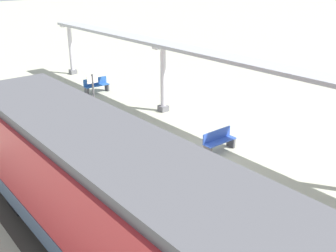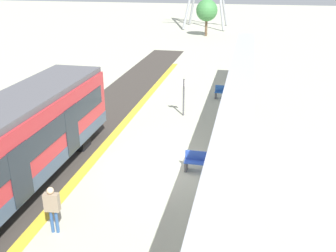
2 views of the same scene
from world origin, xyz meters
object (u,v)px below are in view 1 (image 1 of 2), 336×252
Objects in this scene: platform_info_sign at (93,92)px; train_near_carriage at (104,197)px; bench_near_end at (219,141)px; canopy_pillar_fourth at (71,49)px; canopy_pillar_third at (163,79)px; bench_far_end at (96,85)px; passenger_waiting_near_edge at (255,230)px.

train_near_carriage is at bearing -118.08° from platform_info_sign.
bench_near_end is at bearing 20.92° from train_near_carriage.
canopy_pillar_fourth is 9.24m from platform_info_sign.
bench_near_end is (-1.29, -5.09, -1.27)m from canopy_pillar_third.
bench_near_end is at bearing -73.45° from platform_info_sign.
bench_near_end and bench_far_end have the same top height.
canopy_pillar_third is at bearing 75.79° from bench_near_end.
train_near_carriage is 5.27× the size of platform_info_sign.
bench_far_end is at bearing 73.69° from passenger_waiting_near_edge.
bench_near_end is 0.90× the size of passenger_waiting_near_edge.
bench_far_end is (-0.98, -4.95, -1.27)m from canopy_pillar_fourth.
platform_info_sign is at bearing -121.01° from bench_far_end.
train_near_carriage is at bearing -114.42° from canopy_pillar_fourth.
train_near_carriage is at bearing -159.08° from bench_near_end.
canopy_pillar_third is 2.23× the size of bench_far_end.
bench_near_end is at bearing -104.21° from canopy_pillar_third.
train_near_carriage is 3.66m from passenger_waiting_near_edge.
canopy_pillar_third is at bearing -90.00° from canopy_pillar_fourth.
canopy_pillar_fourth is 20.89m from passenger_waiting_near_edge.
canopy_pillar_third is at bearing 43.65° from train_near_carriage.
train_near_carriage is 7.36m from bench_near_end.
platform_info_sign is 1.32× the size of passenger_waiting_near_edge.
train_near_carriage reaches higher than platform_info_sign.
canopy_pillar_fourth is at bearing 85.13° from bench_near_end.
canopy_pillar_fourth reaches higher than passenger_waiting_near_edge.
canopy_pillar_fourth reaches higher than bench_near_end.
platform_info_sign reaches higher than passenger_waiting_near_edge.
canopy_pillar_fourth is at bearing 65.58° from train_near_carriage.
train_near_carriage reaches higher than bench_near_end.
platform_info_sign is (-3.21, 1.38, -0.38)m from canopy_pillar_third.
bench_far_end is (-0.98, 5.09, -1.27)m from canopy_pillar_third.
canopy_pillar_fourth reaches higher than bench_far_end.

